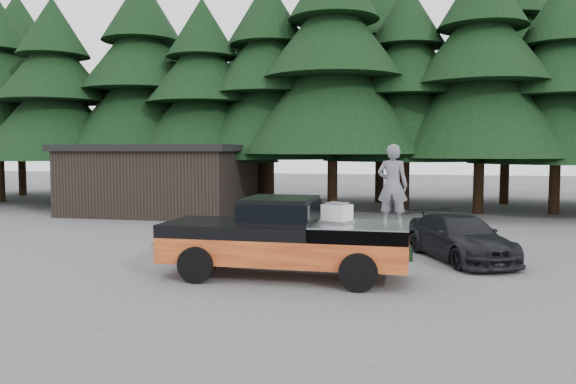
% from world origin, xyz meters
% --- Properties ---
extents(ground, '(120.00, 120.00, 0.00)m').
position_xyz_m(ground, '(0.00, 0.00, 0.00)').
color(ground, '#4E4E51').
rests_on(ground, ground).
extents(pickup_truck, '(6.00, 2.04, 1.33)m').
position_xyz_m(pickup_truck, '(-0.06, -0.33, 0.67)').
color(pickup_truck, orange).
rests_on(pickup_truck, ground).
extents(truck_cab, '(1.66, 1.90, 0.59)m').
position_xyz_m(truck_cab, '(-0.16, -0.33, 1.62)').
color(truck_cab, black).
rests_on(truck_cab, pickup_truck).
extents(air_compressor, '(0.74, 0.69, 0.41)m').
position_xyz_m(air_compressor, '(1.17, -0.19, 1.53)').
color(air_compressor, silver).
rests_on(air_compressor, pickup_truck).
extents(man_on_bed, '(0.71, 0.50, 1.84)m').
position_xyz_m(man_on_bed, '(2.46, -0.54, 2.25)').
color(man_on_bed, slate).
rests_on(man_on_bed, pickup_truck).
extents(parked_car, '(3.32, 4.62, 1.24)m').
position_xyz_m(parked_car, '(4.20, 2.87, 0.62)').
color(parked_car, black).
rests_on(parked_car, ground).
extents(utility_building, '(8.40, 6.40, 3.30)m').
position_xyz_m(utility_building, '(-9.00, 12.00, 1.67)').
color(utility_building, black).
rests_on(utility_building, ground).
extents(treeline, '(60.15, 16.05, 17.50)m').
position_xyz_m(treeline, '(0.42, 17.20, 7.72)').
color(treeline, black).
rests_on(treeline, ground).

